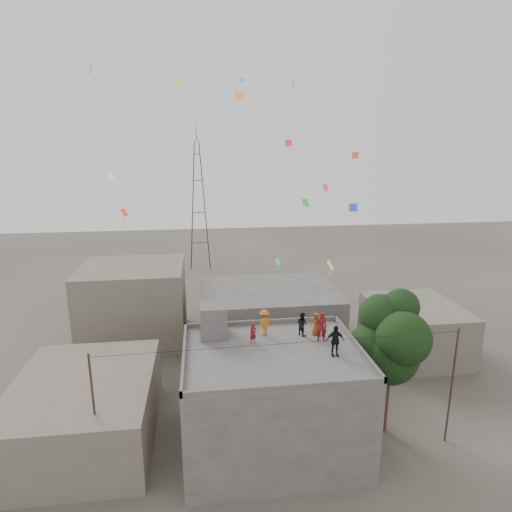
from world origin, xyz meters
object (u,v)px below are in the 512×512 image
(person_red_adult, at_px, (321,327))
(person_dark_adult, at_px, (335,341))
(tree, at_px, (392,340))
(transmission_tower, at_px, (199,206))
(stair_head_box, at_px, (213,320))

(person_red_adult, bearing_deg, person_dark_adult, 111.65)
(tree, bearing_deg, person_dark_adult, -160.39)
(transmission_tower, height_order, person_red_adult, transmission_tower)
(tree, bearing_deg, person_red_adult, 174.52)
(stair_head_box, distance_m, person_red_adult, 6.48)
(transmission_tower, bearing_deg, person_dark_adult, -79.81)
(stair_head_box, height_order, person_red_adult, stair_head_box)
(stair_head_box, bearing_deg, transmission_tower, 91.23)
(transmission_tower, bearing_deg, person_red_adult, -79.70)
(person_dark_adult, bearing_deg, transmission_tower, 100.44)
(person_dark_adult, bearing_deg, stair_head_box, 152.51)
(transmission_tower, bearing_deg, stair_head_box, -88.77)
(person_red_adult, relative_size, person_dark_adult, 1.03)
(tree, xyz_separation_m, person_red_adult, (-4.28, 0.41, 0.91))
(stair_head_box, distance_m, person_dark_adult, 7.39)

